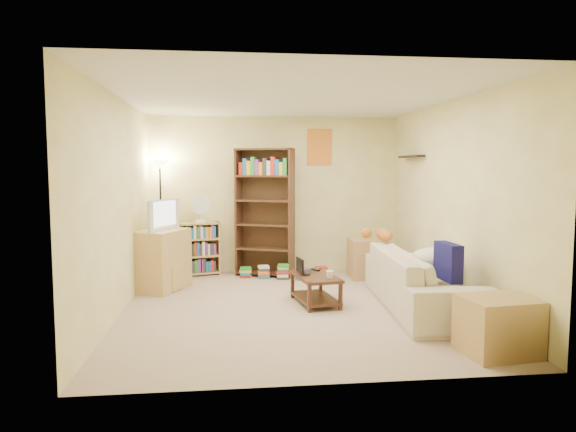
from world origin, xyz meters
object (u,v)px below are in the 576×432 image
at_px(coffee_table, 315,286).
at_px(tv_stand, 160,260).
at_px(mug, 330,275).
at_px(short_bookshelf, 199,249).
at_px(side_table, 367,258).
at_px(floor_lamp, 160,184).
at_px(television, 159,215).
at_px(tabby_cat, 381,234).
at_px(end_cabinet, 498,326).
at_px(tall_bookshelf, 265,209).
at_px(sofa, 423,280).
at_px(laptop, 309,273).
at_px(desk_fan, 201,208).

bearing_deg(coffee_table, tv_stand, 144.70).
height_order(mug, short_bookshelf, short_bookshelf).
xyz_separation_m(tv_stand, side_table, (3.05, 0.44, -0.12)).
distance_m(tv_stand, side_table, 3.08).
bearing_deg(short_bookshelf, floor_lamp, 165.25).
bearing_deg(coffee_table, television, 144.70).
height_order(tabby_cat, short_bookshelf, tabby_cat).
bearing_deg(end_cabinet, tall_bookshelf, 116.74).
height_order(tabby_cat, tv_stand, tabby_cat).
height_order(sofa, coffee_table, sofa).
bearing_deg(mug, floor_lamp, 136.33).
height_order(sofa, short_bookshelf, short_bookshelf).
relative_size(laptop, tall_bookshelf, 0.17).
height_order(tabby_cat, mug, tabby_cat).
bearing_deg(side_table, tall_bookshelf, 167.71).
bearing_deg(mug, desk_fan, 127.80).
relative_size(laptop, mug, 3.24).
bearing_deg(sofa, tv_stand, 71.50).
bearing_deg(coffee_table, laptop, 116.22).
bearing_deg(tabby_cat, tall_bookshelf, 141.71).
bearing_deg(tv_stand, coffee_table, -1.69).
bearing_deg(floor_lamp, coffee_table, -42.41).
bearing_deg(television, tall_bookshelf, -38.07).
xyz_separation_m(tall_bookshelf, short_bookshelf, (-1.03, 0.16, -0.63)).
xyz_separation_m(desk_fan, floor_lamp, (-0.62, 0.04, 0.37)).
bearing_deg(laptop, tall_bookshelf, 26.43).
relative_size(laptop, end_cabinet, 0.54).
bearing_deg(laptop, short_bookshelf, 50.51).
relative_size(tabby_cat, short_bookshelf, 0.65).
height_order(coffee_table, side_table, side_table).
height_order(short_bookshelf, desk_fan, desk_fan).
bearing_deg(tv_stand, desk_fan, 84.50).
relative_size(mug, end_cabinet, 0.17).
distance_m(tall_bookshelf, desk_fan, 0.99).
bearing_deg(television, coffee_table, -91.69).
xyz_separation_m(coffee_table, floor_lamp, (-2.11, 1.92, 1.21)).
height_order(mug, television, television).
relative_size(desk_fan, end_cabinet, 0.69).
relative_size(floor_lamp, end_cabinet, 2.90).
height_order(television, short_bookshelf, television).
xyz_separation_m(coffee_table, mug, (0.14, -0.22, 0.19)).
height_order(tabby_cat, desk_fan, desk_fan).
xyz_separation_m(short_bookshelf, floor_lamp, (-0.57, 0.00, 1.02)).
relative_size(coffee_table, end_cabinet, 1.41).
relative_size(coffee_table, television, 1.24).
bearing_deg(floor_lamp, tabby_cat, -23.43).
bearing_deg(short_bookshelf, laptop, -65.96).
height_order(mug, floor_lamp, floor_lamp).
height_order(desk_fan, side_table, desk_fan).
xyz_separation_m(tall_bookshelf, side_table, (1.55, -0.34, -0.75)).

